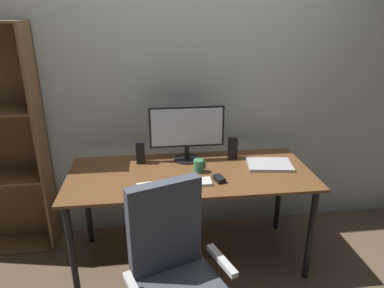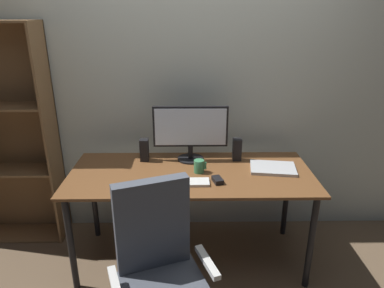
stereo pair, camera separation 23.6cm
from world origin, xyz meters
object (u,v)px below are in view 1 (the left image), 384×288
Objects in this scene: keyboard at (190,182)px; coffee_mug at (199,166)px; desk at (190,182)px; office_chair at (176,286)px; speaker_left at (140,152)px; speaker_right at (233,148)px; mouse at (219,179)px; laptop at (270,165)px; monitor at (187,130)px.

coffee_mug is (0.08, 0.18, 0.04)m from keyboard.
desk is 1.71× the size of office_chair.
speaker_left is (-0.35, 0.22, 0.16)m from desk.
desk is at bearing -148.32° from speaker_right.
speaker_right is (0.18, 0.38, 0.07)m from mouse.
laptop is 1.88× the size of speaker_right.
coffee_mug is 0.54× the size of speaker_left.
desk is 5.95× the size of keyboard.
keyboard is 0.91× the size of laptop.
laptop is at bearing -37.20° from speaker_right.
speaker_left is (-0.35, -0.01, -0.16)m from monitor.
keyboard is 1.71× the size of speaker_right.
keyboard is 0.20m from coffee_mug.
monitor reaches higher than office_chair.
monitor is 0.66m from laptop.
keyboard is at bearing -134.02° from speaker_right.
coffee_mug reaches higher than keyboard.
coffee_mug is 0.88m from office_chair.
office_chair reaches higher than speaker_right.
speaker_right reaches higher than coffee_mug.
desk is 10.14× the size of speaker_right.
mouse is (0.20, 0.02, 0.01)m from keyboard.
keyboard is 3.02× the size of mouse.
monitor is 0.39m from speaker_right.
monitor is at bearing 85.87° from keyboard.
coffee_mug is (0.06, -0.22, -0.20)m from monitor.
mouse is at bearing -41.60° from desk.
office_chair is at bearing -103.57° from keyboard.
monitor is 1.15m from office_chair.
speaker_right is (-0.24, 0.18, 0.07)m from laptop.
speaker_right is at bearing 36.08° from coffee_mug.
laptop is 0.97m from speaker_left.
office_chair is (-0.17, -0.79, -0.20)m from desk.
speaker_left is (-0.53, 0.38, 0.07)m from mouse.
monitor reaches higher than keyboard.
laptop is at bearing 3.59° from desk.
desk is at bearing -90.42° from monitor.
laptop is (0.62, 0.21, 0.00)m from keyboard.
mouse reaches higher than keyboard.
speaker_right is at bearing 31.68° from desk.
mouse is (0.18, -0.16, 0.09)m from desk.
coffee_mug is 0.09× the size of office_chair.
laptop reaches higher than desk.
speaker_right reaches higher than mouse.
laptop reaches higher than keyboard.
speaker_left reaches higher than coffee_mug.
speaker_left is at bearing 129.41° from keyboard.
laptop is (0.59, 0.04, 0.09)m from desk.
office_chair is at bearing -133.74° from mouse.
monitor is at bearing 178.72° from speaker_right.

